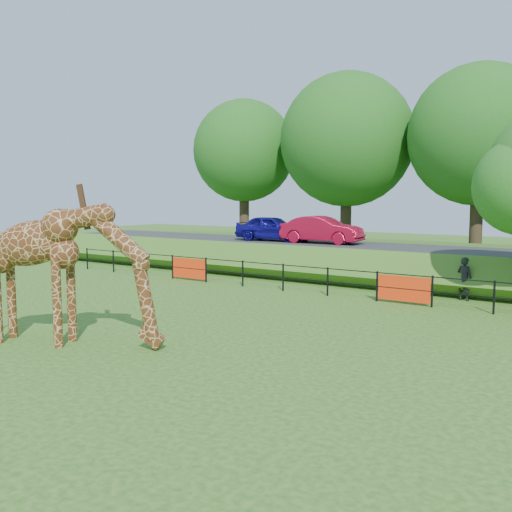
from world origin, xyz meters
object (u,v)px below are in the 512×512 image
object	(u,v)px
car_red	(322,230)
car_blue	(272,228)
visitor	(464,279)
giraffe	(69,274)

from	to	relation	value
car_red	car_blue	bearing A→B (deg)	87.59
car_red	visitor	size ratio (longest dim) A/B	2.59
giraffe	car_red	distance (m)	16.46
giraffe	car_blue	distance (m)	16.91
giraffe	car_blue	world-z (taller)	giraffe
car_blue	giraffe	bearing A→B (deg)	-171.89
car_red	visitor	xyz separation A→B (m)	(8.14, -4.27, -1.30)
car_blue	car_red	bearing A→B (deg)	-95.67
car_blue	car_red	xyz separation A→B (m)	(2.94, 0.07, 0.01)
car_red	visitor	distance (m)	9.28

